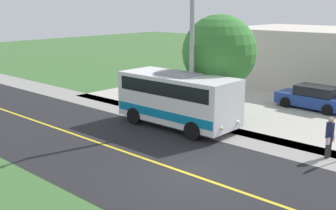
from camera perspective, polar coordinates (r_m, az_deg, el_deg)
name	(u,v)px	position (r m, az deg, el deg)	size (l,w,h in m)	color
ground_plane	(192,175)	(15.97, 3.28, -9.64)	(120.00, 120.00, 0.00)	#3D6633
road_surface	(192,175)	(15.97, 3.28, -9.62)	(8.00, 100.00, 0.01)	black
sidewalk	(261,142)	(20.04, 12.69, -5.02)	(2.40, 100.00, 0.01)	gray
road_centre_line	(192,175)	(15.97, 3.28, -9.61)	(0.16, 100.00, 0.00)	gold
shuttle_bus_front	(178,97)	(21.67, 1.38, 1.09)	(2.80, 6.66, 2.88)	white
pedestrian_with_bags	(330,136)	(18.64, 21.42, -4.01)	(0.72, 0.34, 1.76)	#262628
street_light_pole	(190,44)	(21.12, 3.10, 8.45)	(1.97, 0.24, 7.97)	#9E9EA3
parked_car_near	(314,98)	(27.13, 19.49, 0.94)	(2.20, 4.49, 1.45)	navy
tree_curbside	(219,52)	(23.17, 7.09, 7.24)	(4.14, 4.14, 5.83)	#4C3826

